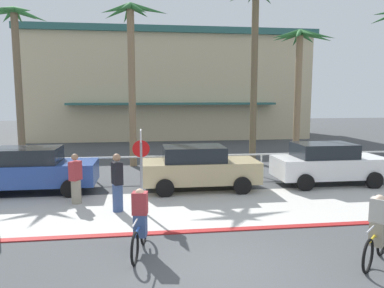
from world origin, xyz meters
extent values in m
plane|color=#424447|center=(0.00, 10.00, 0.00)|extent=(80.00, 80.00, 0.00)
cube|color=beige|center=(0.00, 4.20, 0.01)|extent=(44.00, 4.00, 0.02)
cube|color=maroon|center=(0.00, 2.20, 0.01)|extent=(44.00, 0.24, 0.03)
cube|color=beige|center=(0.77, 27.48, 4.23)|extent=(23.08, 10.97, 8.47)
cube|color=#2D605B|center=(0.77, 27.48, 8.72)|extent=(23.68, 11.57, 0.50)
cube|color=#2D605B|center=(0.77, 21.50, 3.00)|extent=(16.16, 1.20, 0.16)
cylinder|color=white|center=(0.00, 8.50, 1.00)|extent=(21.71, 0.08, 0.08)
cylinder|color=white|center=(-6.03, 8.50, 0.50)|extent=(0.08, 0.08, 1.00)
cylinder|color=white|center=(-3.62, 8.50, 0.50)|extent=(0.08, 0.08, 1.00)
cylinder|color=white|center=(-1.21, 8.50, 0.50)|extent=(0.08, 0.08, 1.00)
cylinder|color=white|center=(1.21, 8.50, 0.50)|extent=(0.08, 0.08, 1.00)
cylinder|color=white|center=(3.62, 8.50, 0.50)|extent=(0.08, 0.08, 1.00)
cylinder|color=white|center=(6.03, 8.50, 0.50)|extent=(0.08, 0.08, 1.00)
cylinder|color=white|center=(8.44, 8.50, 0.50)|extent=(0.08, 0.08, 1.00)
cylinder|color=gray|center=(-1.65, 4.06, 1.10)|extent=(0.08, 0.08, 2.20)
cube|color=white|center=(-1.65, 4.06, 2.38)|extent=(0.04, 0.56, 0.36)
cylinder|color=red|center=(-1.65, 4.06, 1.98)|extent=(0.52, 0.03, 0.52)
cylinder|color=#756047|center=(-7.91, 12.97, 3.94)|extent=(0.36, 0.36, 7.87)
cone|color=#387F3D|center=(-7.12, 12.97, 7.60)|extent=(1.68, 0.32, 0.85)
cone|color=#387F3D|center=(-7.47, 13.40, 7.73)|extent=(1.14, 1.14, 0.60)
cone|color=#387F3D|center=(-7.91, 13.61, 7.66)|extent=(0.32, 1.38, 0.72)
cone|color=#387F3D|center=(-8.34, 13.40, 7.63)|extent=(1.18, 1.18, 0.78)
cone|color=#387F3D|center=(-7.91, 12.05, 7.71)|extent=(0.32, 1.88, 0.64)
cone|color=#387F3D|center=(-7.33, 12.39, 7.74)|extent=(1.41, 1.41, 0.58)
cylinder|color=#846B4C|center=(-2.12, 11.77, 3.98)|extent=(0.36, 0.36, 7.96)
cone|color=#2D6B33|center=(-1.20, 11.77, 7.79)|extent=(1.90, 0.32, 0.66)
cone|color=#2D6B33|center=(-1.69, 12.30, 7.81)|extent=(1.15, 1.33, 0.62)
cone|color=#2D6B33|center=(-2.32, 12.65, 7.70)|extent=(0.73, 1.92, 0.82)
cone|color=#2D6B33|center=(-2.75, 12.07, 7.70)|extent=(1.50, 0.95, 0.83)
cone|color=#2D6B33|center=(-2.79, 11.44, 7.70)|extent=(1.58, 0.98, 0.83)
cone|color=#2D6B33|center=(-2.30, 10.97, 7.71)|extent=(0.70, 1.75, 0.81)
cone|color=#2D6B33|center=(-1.73, 11.28, 7.70)|extent=(1.10, 1.26, 0.82)
cylinder|color=brown|center=(4.23, 11.86, 4.54)|extent=(0.36, 0.36, 9.08)
cylinder|color=#846B4C|center=(6.81, 12.15, 3.48)|extent=(0.36, 0.36, 6.97)
cone|color=#2D6B33|center=(7.72, 12.15, 6.75)|extent=(1.91, 0.32, 0.75)
cone|color=#2D6B33|center=(7.47, 12.71, 6.77)|extent=(1.59, 1.41, 0.71)
cone|color=#2D6B33|center=(6.95, 12.96, 6.71)|extent=(0.62, 1.77, 0.82)
cone|color=#2D6B33|center=(6.49, 12.69, 6.79)|extent=(0.95, 1.33, 0.67)
cone|color=#2D6B33|center=(6.14, 12.39, 6.77)|extent=(1.51, 0.81, 0.71)
cone|color=#2D6B33|center=(5.92, 11.82, 6.75)|extent=(1.95, 0.97, 0.76)
cone|color=#2D6B33|center=(6.38, 11.40, 6.71)|extent=(1.18, 1.73, 0.82)
cone|color=#2D6B33|center=(6.92, 11.51, 6.80)|extent=(0.55, 1.41, 0.65)
cone|color=#2D6B33|center=(7.50, 11.56, 6.73)|extent=(1.66, 1.47, 0.78)
cube|color=#284793|center=(-5.57, 6.93, 0.73)|extent=(4.40, 1.80, 0.80)
cube|color=#1E2328|center=(-5.82, 6.93, 1.41)|extent=(2.29, 1.58, 0.56)
cylinder|color=black|center=(-4.16, 7.83, 0.33)|extent=(0.66, 0.22, 0.66)
cylinder|color=black|center=(-4.16, 6.03, 0.33)|extent=(0.66, 0.22, 0.66)
cylinder|color=black|center=(-6.97, 7.83, 0.33)|extent=(0.66, 0.22, 0.66)
cube|color=tan|center=(0.55, 6.54, 0.73)|extent=(4.40, 1.80, 0.80)
cube|color=#1E2328|center=(0.30, 6.54, 1.41)|extent=(2.29, 1.58, 0.56)
cylinder|color=black|center=(1.96, 7.44, 0.33)|extent=(0.66, 0.22, 0.66)
cylinder|color=black|center=(1.96, 5.64, 0.33)|extent=(0.66, 0.22, 0.66)
cylinder|color=black|center=(-0.85, 7.44, 0.33)|extent=(0.66, 0.22, 0.66)
cylinder|color=black|center=(-0.85, 5.64, 0.33)|extent=(0.66, 0.22, 0.66)
cube|color=white|center=(5.86, 6.70, 0.73)|extent=(4.40, 1.80, 0.80)
cube|color=#1E2328|center=(5.61, 6.70, 1.41)|extent=(2.29, 1.58, 0.56)
cylinder|color=black|center=(7.27, 7.60, 0.33)|extent=(0.66, 0.22, 0.66)
cylinder|color=black|center=(7.27, 5.80, 0.33)|extent=(0.66, 0.22, 0.66)
cylinder|color=black|center=(4.45, 7.60, 0.33)|extent=(0.66, 0.22, 0.66)
cylinder|color=black|center=(4.45, 5.80, 0.33)|extent=(0.66, 0.22, 0.66)
torus|color=black|center=(-1.79, 0.54, 0.33)|extent=(0.18, 0.72, 0.72)
torus|color=black|center=(-1.60, 1.63, 0.33)|extent=(0.18, 0.72, 0.72)
cylinder|color=#2851A8|center=(-1.66, 1.30, 0.48)|extent=(0.17, 0.69, 0.35)
cylinder|color=#2851A8|center=(-1.75, 0.78, 0.62)|extent=(0.12, 0.39, 0.07)
cylinder|color=#2851A8|center=(-1.68, 1.20, 0.55)|extent=(0.05, 0.05, 0.44)
cylinder|color=silver|center=(-1.78, 0.59, 0.88)|extent=(0.12, 0.50, 0.04)
cube|color=#384C7A|center=(-1.68, 1.20, 0.61)|extent=(0.33, 0.36, 0.52)
cube|color=#A33338|center=(-1.68, 1.20, 1.13)|extent=(0.38, 0.31, 0.52)
sphere|color=#D6A884|center=(-1.68, 1.20, 1.36)|extent=(0.22, 0.22, 0.22)
torus|color=black|center=(2.92, -0.45, 0.33)|extent=(0.58, 0.53, 0.72)
torus|color=black|center=(3.74, 0.28, 0.33)|extent=(0.58, 0.53, 0.72)
cylinder|color=gold|center=(3.49, 0.06, 0.48)|extent=(0.55, 0.50, 0.35)
cylinder|color=gold|center=(3.10, -0.29, 0.62)|extent=(0.32, 0.29, 0.07)
cylinder|color=gold|center=(3.42, 0.00, 0.55)|extent=(0.05, 0.05, 0.44)
cylinder|color=silver|center=(2.96, -0.42, 0.88)|extent=(0.40, 0.36, 0.04)
cube|color=gray|center=(3.42, 0.00, 0.61)|extent=(0.43, 0.42, 0.52)
cube|color=#B7B2A8|center=(3.42, 0.00, 1.13)|extent=(0.42, 0.43, 0.52)
sphere|color=beige|center=(3.42, 0.00, 1.36)|extent=(0.22, 0.22, 0.22)
cylinder|color=gray|center=(-3.82, 5.22, 0.41)|extent=(0.43, 0.43, 0.81)
cube|color=#A33338|center=(-3.82, 5.22, 1.13)|extent=(0.41, 0.47, 0.63)
sphere|color=#9E7556|center=(-3.82, 5.22, 1.58)|extent=(0.22, 0.22, 0.22)
cylinder|color=#384C7A|center=(-2.39, 4.19, 0.44)|extent=(0.42, 0.42, 0.88)
cube|color=black|center=(-2.39, 4.19, 1.22)|extent=(0.39, 0.47, 0.68)
sphere|color=#9E7556|center=(-2.39, 4.19, 1.71)|extent=(0.24, 0.24, 0.24)
camera|label=1|loc=(-1.56, -6.97, 3.55)|focal=34.12mm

